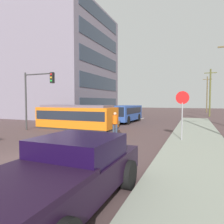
{
  "coord_description": "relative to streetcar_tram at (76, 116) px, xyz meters",
  "views": [
    {
      "loc": [
        6.62,
        -5.49,
        2.43
      ],
      "look_at": [
        0.67,
        9.12,
        1.58
      ],
      "focal_mm": 32.24,
      "sensor_mm": 36.0,
      "label": 1
    }
  ],
  "objects": [
    {
      "name": "lane_stripe_1",
      "position": [
        3.02,
        -7.78,
        -1.07
      ],
      "size": [
        0.16,
        2.4,
        0.01
      ],
      "primitive_type": "cube",
      "color": "silver",
      "rests_on": "ground"
    },
    {
      "name": "corner_building",
      "position": [
        -10.6,
        11.48,
        6.92
      ],
      "size": [
        15.22,
        14.08,
        16.0
      ],
      "color": "slate",
      "rests_on": "ground"
    },
    {
      "name": "ground_plane",
      "position": [
        3.02,
        0.22,
        -1.08
      ],
      "size": [
        120.0,
        120.0,
        0.0
      ],
      "primitive_type": "plane",
      "color": "#4E3A3A"
    },
    {
      "name": "streetcar_tram",
      "position": [
        0.0,
        0.0,
        0.0
      ],
      "size": [
        7.09,
        2.66,
        2.09
      ],
      "color": "orange",
      "rests_on": "ground"
    },
    {
      "name": "lane_stripe_3",
      "position": [
        3.02,
        6.0,
        -1.07
      ],
      "size": [
        0.16,
        2.4,
        0.01
      ],
      "primitive_type": "cube",
      "color": "silver",
      "rests_on": "ground"
    },
    {
      "name": "sidewalk_curb_right",
      "position": [
        9.82,
        -3.78,
        -1.01
      ],
      "size": [
        3.2,
        36.0,
        0.14
      ],
      "primitive_type": "cube",
      "color": "gray",
      "rests_on": "ground"
    },
    {
      "name": "pickup_truck_parked",
      "position": [
        6.98,
        -11.5,
        -0.28
      ],
      "size": [
        2.32,
        5.02,
        1.55
      ],
      "color": "black",
      "rests_on": "ground"
    },
    {
      "name": "lane_stripe_2",
      "position": [
        3.02,
        -3.78,
        -1.07
      ],
      "size": [
        0.16,
        2.4,
        0.01
      ],
      "primitive_type": "cube",
      "color": "silver",
      "rests_on": "ground"
    },
    {
      "name": "pedestrian_crossing",
      "position": [
        4.6,
        -2.34,
        -0.14
      ],
      "size": [
        0.51,
        0.36,
        1.67
      ],
      "color": "#2B384A",
      "rests_on": "ground"
    },
    {
      "name": "utility_pole_far",
      "position": [
        11.97,
        19.79,
        2.82
      ],
      "size": [
        1.8,
        0.24,
        7.44
      ],
      "color": "#4F4F25",
      "rests_on": "ground"
    },
    {
      "name": "traffic_light_mast",
      "position": [
        -2.22,
        -2.39,
        2.31
      ],
      "size": [
        2.96,
        0.33,
        4.81
      ],
      "color": "#333333",
      "rests_on": "ground"
    },
    {
      "name": "lane_stripe_4",
      "position": [
        3.02,
        12.0,
        -1.07
      ],
      "size": [
        0.16,
        2.4,
        0.01
      ],
      "primitive_type": "cube",
      "color": "silver",
      "rests_on": "ground"
    },
    {
      "name": "utility_pole_distant",
      "position": [
        12.22,
        32.17,
        2.94
      ],
      "size": [
        1.8,
        0.24,
        7.67
      ],
      "color": "brown",
      "rests_on": "ground"
    },
    {
      "name": "city_bus",
      "position": [
        2.21,
        6.58,
        0.02
      ],
      "size": [
        2.72,
        6.03,
        1.91
      ],
      "color": "#2C4A95",
      "rests_on": "ground"
    },
    {
      "name": "parked_sedan_mid",
      "position": [
        -1.84,
        3.96,
        -0.46
      ],
      "size": [
        2.06,
        4.36,
        1.19
      ],
      "color": "#A82617",
      "rests_on": "ground"
    },
    {
      "name": "parked_sedan_far",
      "position": [
        -2.7,
        10.5,
        -0.46
      ],
      "size": [
        2.06,
        4.22,
        1.19
      ],
      "color": "black",
      "rests_on": "ground"
    },
    {
      "name": "stop_sign",
      "position": [
        9.01,
        -2.77,
        1.11
      ],
      "size": [
        0.76,
        0.07,
        2.88
      ],
      "color": "gray",
      "rests_on": "sidewalk_curb_right"
    }
  ]
}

